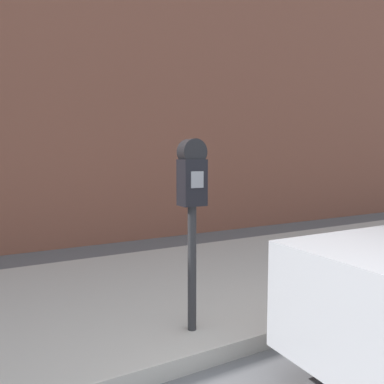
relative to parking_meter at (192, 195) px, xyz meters
name	(u,v)px	position (x,y,z in m)	size (l,w,h in m)	color
sidewalk	(162,290)	(0.23, 1.07, -1.12)	(24.00, 2.80, 0.13)	#BCB7AD
building_facade	(90,58)	(0.23, 3.87, 1.90)	(24.00, 0.30, 6.17)	#935642
parking_meter	(192,195)	(0.00, 0.00, 0.00)	(0.20, 0.16, 1.47)	#2D2D30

